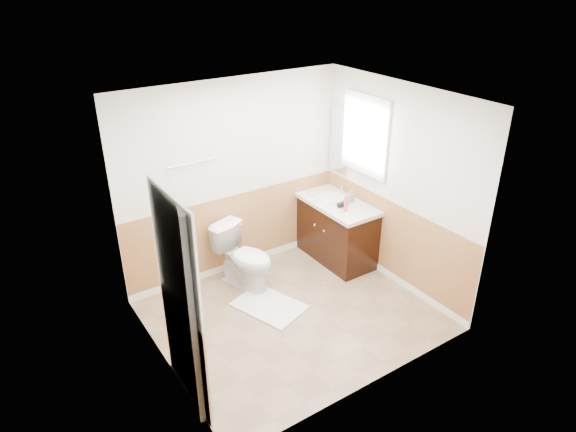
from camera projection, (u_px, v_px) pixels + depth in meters
floor at (293, 315)px, 5.91m from camera, size 3.00×3.00×0.00m
ceiling at (294, 100)px, 4.80m from camera, size 3.00×3.00×0.00m
wall_back at (234, 179)px, 6.33m from camera, size 3.00×0.00×3.00m
wall_front at (378, 275)px, 4.39m from camera, size 3.00×0.00×3.00m
wall_left at (156, 260)px, 4.61m from camera, size 0.00×3.00×3.00m
wall_right at (397, 187)px, 6.10m from camera, size 0.00×3.00×3.00m
wainscot_back at (237, 233)px, 6.65m from camera, size 3.00×0.00×3.00m
wainscot_front at (371, 343)px, 4.73m from camera, size 3.00×0.00×3.00m
wainscot_left at (166, 326)px, 4.95m from camera, size 0.00×2.60×2.60m
wainscot_right at (391, 242)px, 6.43m from camera, size 0.00×2.60×2.60m
toilet at (245, 257)px, 6.31m from camera, size 0.68×0.88×0.80m
bath_mat at (269, 306)px, 6.06m from camera, size 0.78×0.94×0.02m
vanity_cabinet at (337, 232)px, 6.88m from camera, size 0.55×1.10×0.80m
vanity_knob_left at (324, 231)px, 6.59m from camera, size 0.03×0.03×0.03m
vanity_knob_right at (315, 225)px, 6.74m from camera, size 0.03×0.03×0.03m
countertop at (338, 204)px, 6.69m from camera, size 0.60×1.15×0.05m
sink_basin at (331, 197)px, 6.79m from camera, size 0.36×0.36×0.02m
faucet at (342, 190)px, 6.85m from camera, size 0.02×0.02×0.14m
lotion_bottle at (346, 203)px, 6.38m from camera, size 0.05×0.05×0.22m
soap_dispenser at (350, 196)px, 6.64m from camera, size 0.09×0.10×0.18m
hair_dryer_body at (343, 204)px, 6.53m from camera, size 0.14×0.07×0.07m
hair_dryer_handle at (340, 207)px, 6.53m from camera, size 0.03×0.03×0.07m
mirror_panel at (339, 140)px, 6.77m from camera, size 0.02×0.35×0.90m
window_frame at (365, 135)px, 6.30m from camera, size 0.04×0.80×1.00m
window_glass at (366, 135)px, 6.31m from camera, size 0.01×0.70×0.90m
door at (189, 302)px, 4.43m from camera, size 0.29×0.78×2.04m
door_frame at (181, 304)px, 4.39m from camera, size 0.02×0.92×2.10m
door_knob at (181, 288)px, 4.74m from camera, size 0.06×0.06×0.06m
towel_bar at (193, 163)px, 5.86m from camera, size 0.62×0.02×0.02m
tp_holder_bar at (232, 223)px, 6.47m from camera, size 0.14×0.02×0.02m
tp_roll at (232, 223)px, 6.47m from camera, size 0.10×0.11×0.11m
tp_sheet at (233, 231)px, 6.52m from camera, size 0.10×0.01×0.16m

